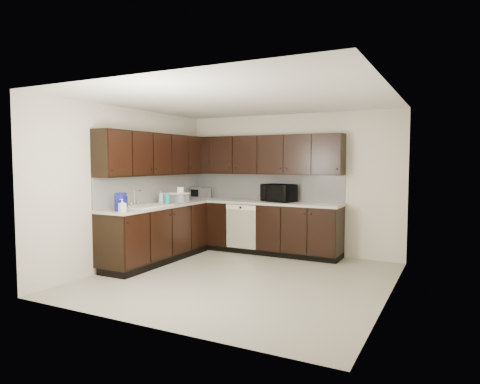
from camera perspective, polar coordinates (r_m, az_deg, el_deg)
name	(u,v)px	position (r m, az deg, el deg)	size (l,w,h in m)	color
floor	(240,278)	(6.17, -0.03, -11.45)	(4.00, 4.00, 0.00)	#A29B86
ceiling	(240,100)	(6.00, -0.03, 12.22)	(4.00, 4.00, 0.00)	white
wall_back	(290,184)	(7.78, 6.71, 1.11)	(4.00, 0.02, 2.50)	beige
wall_left	(129,186)	(7.09, -14.56, 0.71)	(0.02, 4.00, 2.50)	beige
wall_right	(390,196)	(5.35, 19.40, -0.46)	(0.02, 4.00, 2.50)	beige
wall_front	(146,203)	(4.28, -12.36, -1.41)	(4.00, 0.02, 2.50)	beige
lower_cabinets	(218,232)	(7.50, -3.01, -5.41)	(3.00, 2.80, 0.90)	black
countertop	(217,204)	(7.43, -3.05, -1.56)	(3.03, 2.83, 0.04)	#B8AFA0
backsplash	(213,188)	(7.70, -3.62, 0.58)	(3.00, 2.80, 0.48)	#B1B1AD
upper_cabinets	(215,155)	(7.53, -3.33, 4.99)	(3.00, 2.80, 0.70)	black
dishwasher	(241,224)	(7.60, 0.13, -4.27)	(0.58, 0.04, 0.78)	beige
sink	(145,210)	(6.91, -12.59, -2.41)	(0.54, 0.82, 0.42)	beige
microwave	(279,193)	(7.61, 5.18, -0.12)	(0.56, 0.38, 0.31)	black
soap_bottle_a	(122,205)	(6.26, -15.42, -1.73)	(0.08, 0.09, 0.18)	gray
soap_bottle_b	(161,197)	(7.44, -10.51, -0.65)	(0.08, 0.08, 0.21)	gray
toaster_oven	(200,193)	(8.34, -5.30, -0.09)	(0.33, 0.25, 0.21)	#B6B6B8
storage_bin	(174,198)	(7.50, -8.74, -0.78)	(0.41, 0.31, 0.16)	silver
blue_pitcher	(121,202)	(6.39, -15.64, -1.27)	(0.18, 0.18, 0.26)	navy
teal_tumbler	(167,200)	(7.02, -9.68, -1.01)	(0.09, 0.09, 0.19)	#0D9190
paper_towel_roll	(180,195)	(7.55, -7.95, -0.35)	(0.12, 0.12, 0.26)	white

